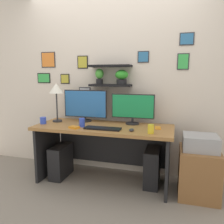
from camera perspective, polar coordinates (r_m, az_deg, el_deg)
ground_plane at (r=3.11m, az=-2.12°, el=-17.18°), size 8.00×8.00×0.00m
back_wall_assembly at (r=3.20m, az=0.15°, el=8.71°), size 4.40×0.24×2.70m
desk at (r=2.96m, az=-1.84°, el=-7.23°), size 1.75×0.68×0.75m
monitor_left at (r=3.13m, az=-6.84°, el=1.76°), size 0.62×0.18×0.44m
monitor_right at (r=2.94m, az=5.32°, el=1.03°), size 0.57×0.18×0.40m
keyboard at (r=2.68m, az=-2.40°, el=-4.21°), size 0.44×0.14×0.02m
computer_mouse at (r=2.59m, az=5.02°, el=-4.58°), size 0.06×0.09×0.03m
desk_lamp at (r=3.15m, az=-14.06°, el=5.32°), size 0.20×0.20×0.53m
cell_phone at (r=2.79m, az=11.63°, el=-3.98°), size 0.09×0.15×0.01m
coffee_mug at (r=3.11m, az=-17.20°, el=-2.08°), size 0.08×0.08×0.09m
pen_cup at (r=2.52m, az=9.90°, el=-4.31°), size 0.07×0.07×0.10m
scissors_tray at (r=2.76m, az=-9.64°, el=-3.87°), size 0.14×0.11×0.02m
water_cup at (r=2.81m, az=-7.70°, el=-2.69°), size 0.07×0.07×0.11m
drawer_cabinet at (r=2.86m, az=21.20°, el=-14.21°), size 0.44×0.50×0.55m
printer at (r=2.74m, az=21.65°, el=-7.25°), size 0.38×0.34×0.17m
computer_tower_left at (r=3.23m, az=-12.92°, el=-12.15°), size 0.18×0.40×0.44m
computer_tower_right at (r=2.97m, az=10.26°, el=-13.66°), size 0.18×0.40×0.47m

